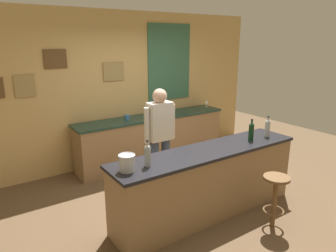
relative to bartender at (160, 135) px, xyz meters
The scene contains 13 objects.
ground_plane 1.06m from the bartender, 67.11° to the right, with size 10.00×10.00×0.00m, color brown.
back_wall 1.65m from the bartender, 82.41° to the left, with size 6.00×0.09×2.80m.
bar_counter 1.00m from the bartender, 77.27° to the right, with size 2.72×0.60×0.92m.
side_counter 1.42m from the bartender, 63.46° to the left, with size 3.02×0.56×0.90m.
bartender is the anchor object (origin of this frame).
bar_stool 1.77m from the bartender, 66.28° to the right, with size 0.32×0.32×0.68m.
wine_bottle_a 1.15m from the bartender, 129.58° to the right, with size 0.07×0.07×0.31m.
wine_bottle_b 1.31m from the bartender, 43.40° to the right, with size 0.07×0.07×0.31m.
wine_bottle_c 1.57m from the bartender, 35.42° to the right, with size 0.07×0.07×0.31m.
ice_bucket 1.32m from the bartender, 138.28° to the right, with size 0.19×0.19×0.19m.
wine_glass_a 1.25m from the bartender, 67.32° to the left, with size 0.07×0.07×0.16m.
wine_glass_b 2.35m from the bartender, 32.15° to the left, with size 0.07×0.07×0.16m.
coffee_mug 1.19m from the bartender, 87.16° to the left, with size 0.12×0.08×0.09m.
Camera 1 is at (-2.54, -3.22, 2.28)m, focal length 33.11 mm.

